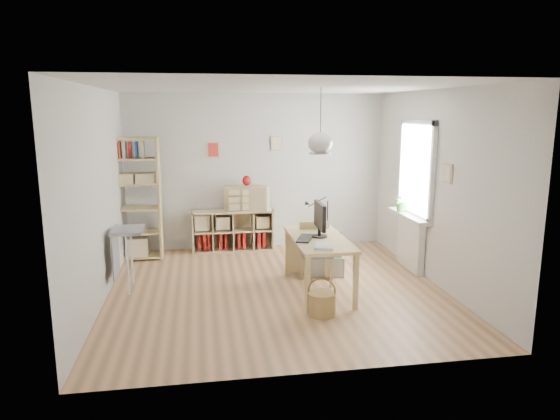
{
  "coord_description": "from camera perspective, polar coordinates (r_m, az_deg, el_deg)",
  "views": [
    {
      "loc": [
        -0.99,
        -6.42,
        2.41
      ],
      "look_at": [
        0.1,
        0.3,
        1.05
      ],
      "focal_mm": 32.0,
      "sensor_mm": 36.0,
      "label": 1
    }
  ],
  "objects": [
    {
      "name": "storage_chest",
      "position": [
        7.59,
        5.06,
        -5.7
      ],
      "size": [
        0.67,
        0.73,
        0.6
      ],
      "rotation": [
        0.0,
        0.0,
        -0.17
      ],
      "color": "silver",
      "rests_on": "ground"
    },
    {
      "name": "chair",
      "position": [
        7.07,
        4.06,
        -4.47
      ],
      "size": [
        0.44,
        0.44,
        0.86
      ],
      "rotation": [
        0.0,
        0.0,
        -0.06
      ],
      "color": "gray",
      "rests_on": "ground"
    },
    {
      "name": "cube_shelf",
      "position": [
        8.77,
        -5.56,
        -2.68
      ],
      "size": [
        1.4,
        0.38,
        0.72
      ],
      "color": "beige",
      "rests_on": "ground"
    },
    {
      "name": "room_shell",
      "position": [
        6.47,
        4.62,
        7.64
      ],
      "size": [
        4.5,
        4.5,
        4.5
      ],
      "color": "white",
      "rests_on": "ground"
    },
    {
      "name": "tall_bookshelf",
      "position": [
        8.39,
        -16.27,
        1.78
      ],
      "size": [
        0.8,
        0.38,
        2.0
      ],
      "color": "#DABD7D",
      "rests_on": "ground"
    },
    {
      "name": "windowsill",
      "position": [
        7.84,
        14.51,
        -0.68
      ],
      "size": [
        0.22,
        1.2,
        0.06
      ],
      "primitive_type": "cube",
      "color": "white",
      "rests_on": "radiator"
    },
    {
      "name": "keyboard",
      "position": [
        6.57,
        2.86,
        -3.25
      ],
      "size": [
        0.31,
        0.47,
        0.02
      ],
      "primitive_type": "cube",
      "rotation": [
        0.0,
        0.0,
        -0.37
      ],
      "color": "black",
      "rests_on": "desk"
    },
    {
      "name": "potted_plant",
      "position": [
        8.02,
        13.77,
        0.97
      ],
      "size": [
        0.35,
        0.33,
        0.31
      ],
      "primitive_type": "imported",
      "rotation": [
        0.0,
        0.0,
        0.37
      ],
      "color": "#3D732B",
      "rests_on": "windowsill"
    },
    {
      "name": "ground",
      "position": [
        6.93,
        -0.42,
        -9.06
      ],
      "size": [
        4.5,
        4.5,
        0.0
      ],
      "primitive_type": "plane",
      "color": "tan",
      "rests_on": "ground"
    },
    {
      "name": "task_lamp",
      "position": [
        7.13,
        4.11,
        0.1
      ],
      "size": [
        0.38,
        0.14,
        0.41
      ],
      "color": "black",
      "rests_on": "desk"
    },
    {
      "name": "yarn_ball",
      "position": [
        7.1,
        4.67,
        -1.72
      ],
      "size": [
        0.13,
        0.13,
        0.13
      ],
      "primitive_type": "sphere",
      "color": "#490911",
      "rests_on": "desk"
    },
    {
      "name": "paper_tray",
      "position": [
        6.19,
        5.08,
        -4.15
      ],
      "size": [
        0.31,
        0.34,
        0.03
      ],
      "primitive_type": "cube",
      "rotation": [
        0.0,
        0.0,
        -0.31
      ],
      "color": "white",
      "rests_on": "desk"
    },
    {
      "name": "desk",
      "position": [
        6.69,
        4.44,
        -3.93
      ],
      "size": [
        0.7,
        1.5,
        0.75
      ],
      "color": "#DABD7D",
      "rests_on": "ground"
    },
    {
      "name": "radiator",
      "position": [
        7.96,
        14.69,
        -3.7
      ],
      "size": [
        0.1,
        0.8,
        0.8
      ],
      "primitive_type": "cube",
      "color": "white",
      "rests_on": "ground"
    },
    {
      "name": "wicker_basket",
      "position": [
        6.09,
        4.78,
        -10.51
      ],
      "size": [
        0.34,
        0.34,
        0.47
      ],
      "rotation": [
        0.0,
        0.0,
        -0.33
      ],
      "color": "olive",
      "rests_on": "ground"
    },
    {
      "name": "red_vase",
      "position": [
        8.58,
        -3.83,
        3.36
      ],
      "size": [
        0.15,
        0.15,
        0.18
      ],
      "primitive_type": "ellipsoid",
      "color": "maroon",
      "rests_on": "drawer_chest"
    },
    {
      "name": "monitor",
      "position": [
        6.64,
        4.58,
        -0.89
      ],
      "size": [
        0.21,
        0.53,
        0.46
      ],
      "rotation": [
        0.0,
        0.0,
        -0.02
      ],
      "color": "black",
      "rests_on": "desk"
    },
    {
      "name": "side_table",
      "position": [
        7.07,
        -17.48,
        -3.5
      ],
      "size": [
        0.4,
        0.55,
        0.85
      ],
      "color": "gray",
      "rests_on": "ground"
    },
    {
      "name": "window_unit",
      "position": [
        7.77,
        15.35,
        4.54
      ],
      "size": [
        0.07,
        1.16,
        1.46
      ],
      "color": "white",
      "rests_on": "ground"
    },
    {
      "name": "drawer_chest",
      "position": [
        8.62,
        -3.79,
        1.4
      ],
      "size": [
        0.8,
        0.53,
        0.42
      ],
      "primitive_type": "cube",
      "rotation": [
        0.0,
        0.0,
        -0.28
      ],
      "color": "beige",
      "rests_on": "cube_shelf"
    }
  ]
}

